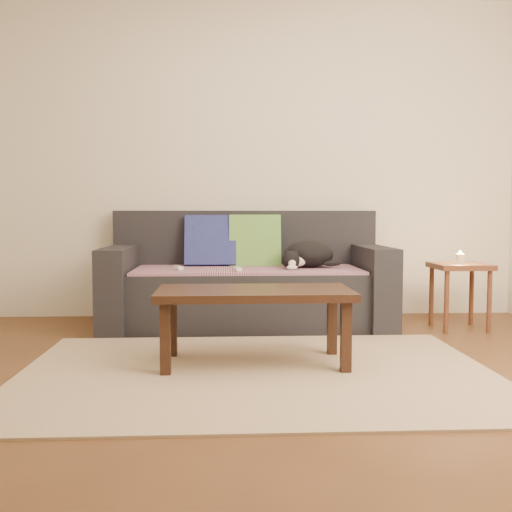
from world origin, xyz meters
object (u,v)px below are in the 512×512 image
(coffee_table, at_px, (254,299))
(wii_remote_a, at_px, (178,268))
(sofa, at_px, (247,284))
(wii_remote_b, at_px, (237,269))
(side_table, at_px, (460,275))
(cat, at_px, (307,255))

(coffee_table, bearing_deg, wii_remote_a, 115.79)
(sofa, bearing_deg, wii_remote_a, -156.32)
(wii_remote_a, distance_m, coffee_table, 1.15)
(wii_remote_b, distance_m, side_table, 1.63)
(wii_remote_a, height_order, coffee_table, wii_remote_a)
(sofa, distance_m, cat, 0.51)
(sofa, xyz_separation_m, cat, (0.45, -0.07, 0.23))
(cat, height_order, wii_remote_a, cat)
(wii_remote_b, bearing_deg, coffee_table, 175.21)
(side_table, relative_size, coffee_table, 0.45)
(cat, distance_m, coffee_table, 1.28)
(wii_remote_b, relative_size, coffee_table, 0.14)
(cat, distance_m, side_table, 1.12)
(sofa, xyz_separation_m, wii_remote_b, (-0.08, -0.32, 0.15))
(cat, relative_size, side_table, 0.96)
(sofa, relative_size, wii_remote_b, 14.00)
(wii_remote_b, relative_size, side_table, 0.31)
(cat, relative_size, wii_remote_b, 3.09)
(wii_remote_b, height_order, coffee_table, wii_remote_b)
(wii_remote_a, xyz_separation_m, coffee_table, (0.50, -1.03, -0.08))
(sofa, bearing_deg, wii_remote_b, -104.06)
(cat, bearing_deg, sofa, 162.70)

